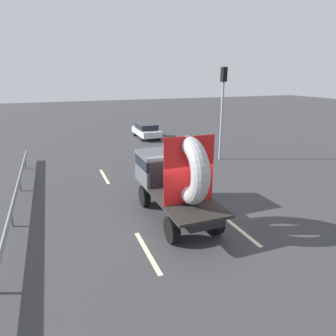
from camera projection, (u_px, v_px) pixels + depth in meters
name	position (u px, v px, depth m)	size (l,w,h in m)	color
ground_plane	(185.00, 221.00, 11.99)	(120.00, 120.00, 0.00)	#38383A
flatbed_truck	(173.00, 175.00, 12.07)	(2.02, 5.14, 3.57)	black
distant_sedan	(146.00, 130.00, 27.52)	(1.72, 4.01, 1.31)	black
traffic_light	(223.00, 101.00, 19.58)	(0.42, 0.36, 6.03)	gray
guardrail	(16.00, 195.00, 13.15)	(0.10, 15.86, 0.71)	gray
lane_dash_left_near	(147.00, 252.00, 9.88)	(2.63, 0.16, 0.01)	beige
lane_dash_left_far	(104.00, 176.00, 17.21)	(2.68, 0.16, 0.01)	beige
lane_dash_right_near	(243.00, 232.00, 11.10)	(2.13, 0.16, 0.01)	beige
lane_dash_right_far	(168.00, 172.00, 17.91)	(2.66, 0.16, 0.01)	beige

